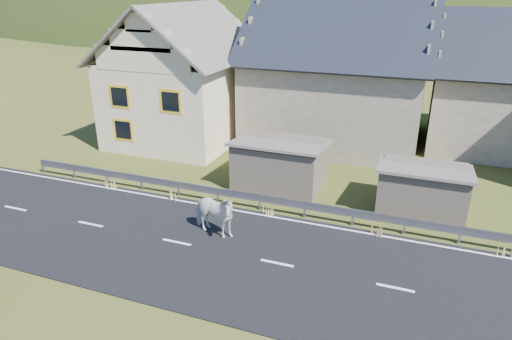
% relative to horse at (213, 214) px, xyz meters
% --- Properties ---
extents(ground, '(160.00, 160.00, 0.00)m').
position_rel_horse_xyz_m(ground, '(2.93, -1.02, -0.94)').
color(ground, '#2C3C11').
rests_on(ground, ground).
extents(road, '(60.00, 7.00, 0.04)m').
position_rel_horse_xyz_m(road, '(2.93, -1.02, -0.92)').
color(road, black).
rests_on(road, ground).
extents(lane_markings, '(60.00, 6.60, 0.01)m').
position_rel_horse_xyz_m(lane_markings, '(2.93, -1.02, -0.90)').
color(lane_markings, silver).
rests_on(lane_markings, road).
extents(guardrail, '(28.10, 0.09, 0.75)m').
position_rel_horse_xyz_m(guardrail, '(2.93, 2.67, -0.38)').
color(guardrail, '#93969B').
rests_on(guardrail, ground).
extents(shed_left, '(4.30, 3.30, 2.40)m').
position_rel_horse_xyz_m(shed_left, '(0.93, 5.48, 0.16)').
color(shed_left, brown).
rests_on(shed_left, ground).
extents(shed_right, '(3.80, 2.90, 2.20)m').
position_rel_horse_xyz_m(shed_right, '(7.43, 4.98, 0.06)').
color(shed_right, brown).
rests_on(shed_right, ground).
extents(house_cream, '(7.80, 9.80, 8.30)m').
position_rel_horse_xyz_m(house_cream, '(-7.08, 10.98, 3.41)').
color(house_cream, beige).
rests_on(house_cream, ground).
extents(house_stone_a, '(10.80, 9.80, 8.90)m').
position_rel_horse_xyz_m(house_stone_a, '(1.93, 13.98, 3.69)').
color(house_stone_a, tan).
rests_on(house_stone_a, ground).
extents(mountain, '(440.00, 280.00, 260.00)m').
position_rel_horse_xyz_m(mountain, '(7.93, 178.98, -20.94)').
color(mountain, '#2A3911').
rests_on(mountain, ground).
extents(horse, '(1.39, 2.29, 1.80)m').
position_rel_horse_xyz_m(horse, '(0.00, 0.00, 0.00)').
color(horse, silver).
rests_on(horse, road).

